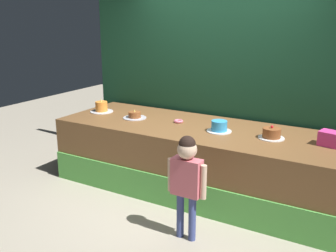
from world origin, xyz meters
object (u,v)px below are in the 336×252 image
cake_center_left (135,116)px  child_figure (187,174)px  cake_far_right (272,134)px  pink_box (331,139)px  cake_far_left (102,107)px  donut (178,121)px  cake_center_right (219,127)px

cake_center_left → child_figure: bearing=-38.2°
child_figure → cake_far_right: 1.19m
pink_box → cake_far_left: bearing=-179.2°
cake_center_left → cake_far_right: size_ratio=1.06×
pink_box → cake_far_left: (-2.99, -0.04, -0.01)m
donut → cake_far_left: cake_far_left is taller
cake_far_left → cake_center_left: bearing=-5.1°
cake_center_left → pink_box: bearing=2.3°
donut → cake_center_right: (0.60, -0.11, 0.04)m
child_figure → cake_center_left: bearing=141.8°
cake_far_left → child_figure: bearing=-29.6°
donut → cake_far_left: (-1.20, -0.05, 0.05)m
pink_box → cake_far_left: 2.99m
donut → child_figure: bearing=-57.9°
child_figure → donut: child_figure is taller
donut → cake_center_left: bearing=-170.3°
child_figure → pink_box: bearing=46.2°
donut → cake_far_left: 1.20m
pink_box → cake_far_left: cake_far_left is taller
child_figure → pink_box: 1.58m
cake_far_left → cake_far_right: cake_far_left is taller
pink_box → cake_center_right: (-1.20, -0.10, -0.02)m
cake_center_right → cake_far_right: 0.60m
cake_center_right → cake_center_left: bearing=179.7°
cake_far_left → cake_far_right: 2.39m
cake_far_right → cake_center_right: bearing=-175.6°
cake_center_right → cake_far_right: bearing=4.4°
child_figure → donut: bearing=122.1°
child_figure → cake_center_right: (-0.11, 1.02, 0.19)m
pink_box → donut: pink_box is taller
child_figure → cake_center_left: child_figure is taller
child_figure → cake_far_left: 2.20m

